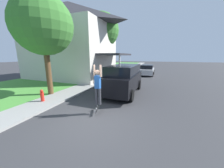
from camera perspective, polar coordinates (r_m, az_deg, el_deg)
The scene contains 11 objects.
ground_plane at distance 5.72m, azimuth -8.99°, elevation -16.10°, with size 120.00×120.00×0.00m, color #333335.
lawn at distance 15.00m, azimuth -24.60°, elevation 1.24°, with size 10.00×80.00×0.08m.
sidewalk at distance 12.31m, azimuth -9.93°, elevation -0.04°, with size 1.80×80.00×0.10m.
house at distance 17.00m, azimuth -18.42°, elevation 18.64°, with size 12.19×7.88×8.81m.
lawn_tree_near at distance 9.77m, azimuth -28.90°, elevation 22.31°, with size 3.75×3.75×6.43m.
lawn_tree_far at distance 17.21m, azimuth -4.77°, elevation 23.14°, with size 4.37×4.37×7.98m.
suv_parked at distance 9.23m, azimuth 5.47°, elevation 2.62°, with size 2.04×5.01×2.08m.
car_down_street at distance 18.92m, azimuth 15.66°, elevation 6.13°, with size 1.97×4.11×1.47m.
skateboarder at distance 5.81m, azimuth -6.55°, elevation -0.27°, with size 0.41×0.22×1.88m.
skateboard at distance 6.25m, azimuth -6.47°, elevation -10.69°, with size 0.32×0.79×0.31m.
fire_hydrant at distance 8.49m, azimuth -29.31°, elevation -4.64°, with size 0.20×0.20×0.71m.
Camera 1 is at (2.54, -4.33, 2.75)m, focal length 20.00 mm.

